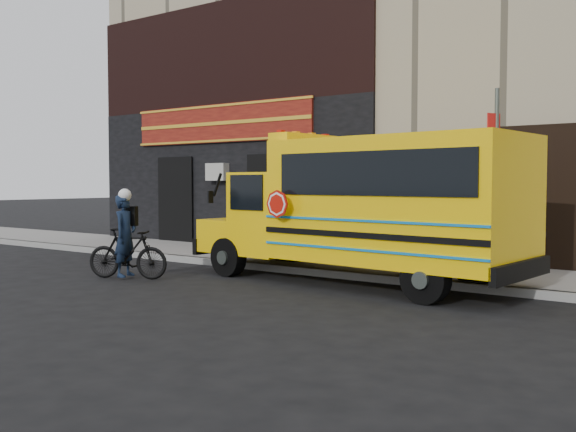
% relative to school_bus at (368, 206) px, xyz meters
% --- Properties ---
extents(ground, '(120.00, 120.00, 0.00)m').
position_rel_school_bus_xyz_m(ground, '(-1.66, -2.14, -1.51)').
color(ground, black).
rests_on(ground, ground).
extents(curb, '(40.00, 0.20, 0.15)m').
position_rel_school_bus_xyz_m(curb, '(-1.66, 0.46, -1.43)').
color(curb, gray).
rests_on(curb, ground).
extents(sidewalk, '(40.00, 3.00, 0.15)m').
position_rel_school_bus_xyz_m(sidewalk, '(-1.66, 1.96, -1.43)').
color(sidewalk, slate).
rests_on(sidewalk, ground).
extents(building, '(20.00, 10.70, 12.00)m').
position_rel_school_bus_xyz_m(building, '(-1.70, 8.31, 4.62)').
color(building, tan).
rests_on(building, sidewalk).
extents(school_bus, '(7.07, 2.79, 2.92)m').
position_rel_school_bus_xyz_m(school_bus, '(0.00, 0.00, 0.00)').
color(school_bus, black).
rests_on(school_bus, ground).
extents(sign_pole, '(0.14, 0.30, 3.65)m').
position_rel_school_bus_xyz_m(sign_pole, '(2.07, 1.02, 0.48)').
color(sign_pole, '#48514B').
rests_on(sign_pole, ground).
extents(bicycle, '(1.76, 1.10, 1.03)m').
position_rel_school_bus_xyz_m(bicycle, '(-4.31, -2.14, -1.00)').
color(bicycle, black).
rests_on(bicycle, ground).
extents(cyclist, '(0.56, 0.70, 1.66)m').
position_rel_school_bus_xyz_m(cyclist, '(-4.34, -2.17, -0.68)').
color(cyclist, '#101C32').
rests_on(cyclist, ground).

